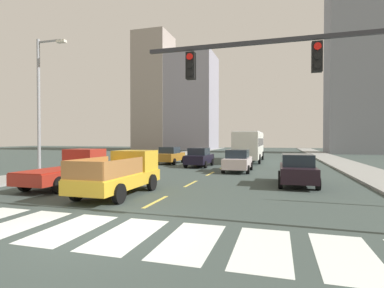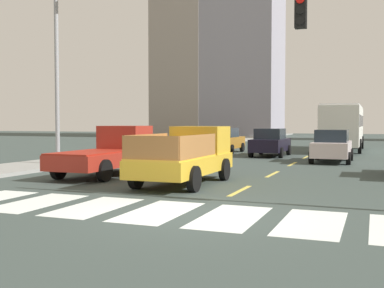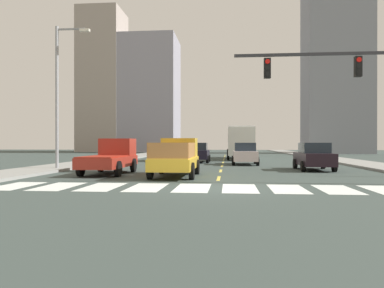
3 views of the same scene
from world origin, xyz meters
TOP-DOWN VIEW (x-y plane):
  - ground_plane at (0.00, 0.00)m, footprint 160.00×160.00m
  - sidewalk_right at (10.98, 18.00)m, footprint 3.29×110.00m
  - sidewalk_left at (-10.98, 18.00)m, footprint 3.29×110.00m
  - crosswalk_stripe_0 at (-7.95, 0.00)m, footprint 1.29×2.92m
  - crosswalk_stripe_1 at (-6.18, 0.00)m, footprint 1.29×2.92m
  - crosswalk_stripe_2 at (-4.42, 0.00)m, footprint 1.29×2.92m
  - crosswalk_stripe_3 at (-2.65, 0.00)m, footprint 1.29×2.92m
  - crosswalk_stripe_4 at (-0.88, 0.00)m, footprint 1.29×2.92m
  - crosswalk_stripe_5 at (0.88, 0.00)m, footprint 1.29×2.92m
  - crosswalk_stripe_6 at (2.65, 0.00)m, footprint 1.29×2.92m
  - crosswalk_stripe_7 at (4.42, 0.00)m, footprint 1.29×2.92m
  - lane_dash_0 at (0.00, 4.00)m, footprint 0.16×2.40m
  - lane_dash_1 at (0.00, 9.00)m, footprint 0.16×2.40m
  - lane_dash_2 at (0.00, 14.00)m, footprint 0.16×2.40m
  - lane_dash_3 at (0.00, 19.00)m, footprint 0.16×2.40m
  - lane_dash_4 at (0.00, 24.00)m, footprint 0.16×2.40m
  - lane_dash_5 at (0.00, 29.00)m, footprint 0.16×2.40m
  - lane_dash_6 at (0.00, 34.00)m, footprint 0.16×2.40m
  - lane_dash_7 at (0.00, 39.00)m, footprint 0.16×2.40m
  - pickup_stakebed at (-2.21, 5.24)m, footprint 2.18×5.20m
  - pickup_dark at (-6.05, 6.48)m, footprint 2.18×5.20m
  - city_bus at (1.69, 26.50)m, footprint 2.72×10.80m
  - sedan_mid at (1.75, 15.90)m, footprint 2.02×4.40m
  - sedan_near_left at (-2.19, 19.12)m, footprint 2.02×4.40m
  - sedan_far at (-5.88, 21.39)m, footprint 2.02×4.40m
  - sedan_near_right at (5.77, 10.07)m, footprint 2.02×4.40m
  - streetlight_left at (-10.06, 8.64)m, footprint 2.20×0.28m
  - block_mid_left at (-15.08, 60.57)m, footprint 11.02×10.89m
  - block_mid_right at (-24.28, 59.45)m, footprint 8.03×8.87m

SIDE VIEW (x-z plane):
  - ground_plane at x=0.00m, z-range 0.00..0.00m
  - lane_dash_0 at x=0.00m, z-range 0.00..0.01m
  - lane_dash_1 at x=0.00m, z-range 0.00..0.01m
  - lane_dash_2 at x=0.00m, z-range 0.00..0.01m
  - lane_dash_3 at x=0.00m, z-range 0.00..0.01m
  - lane_dash_4 at x=0.00m, z-range 0.00..0.01m
  - lane_dash_5 at x=0.00m, z-range 0.00..0.01m
  - lane_dash_6 at x=0.00m, z-range 0.00..0.01m
  - lane_dash_7 at x=0.00m, z-range 0.00..0.01m
  - crosswalk_stripe_0 at x=-7.95m, z-range 0.00..0.01m
  - crosswalk_stripe_1 at x=-6.18m, z-range 0.00..0.01m
  - crosswalk_stripe_2 at x=-4.42m, z-range 0.00..0.01m
  - crosswalk_stripe_3 at x=-2.65m, z-range 0.00..0.01m
  - crosswalk_stripe_4 at x=-0.88m, z-range 0.00..0.01m
  - crosswalk_stripe_5 at x=0.88m, z-range 0.00..0.01m
  - crosswalk_stripe_6 at x=2.65m, z-range 0.00..0.01m
  - crosswalk_stripe_7 at x=4.42m, z-range 0.00..0.01m
  - sidewalk_right at x=10.98m, z-range 0.00..0.15m
  - sidewalk_left at x=-10.98m, z-range 0.00..0.15m
  - sedan_mid at x=1.75m, z-range 0.00..1.72m
  - sedan_near_left at x=-2.19m, z-range 0.00..1.72m
  - sedan_far at x=-5.88m, z-range 0.00..1.72m
  - sedan_near_right at x=5.77m, z-range 0.00..1.72m
  - pickup_dark at x=-6.05m, z-range -0.06..1.90m
  - pickup_stakebed at x=-2.21m, z-range -0.04..1.92m
  - city_bus at x=1.69m, z-range 0.29..3.61m
  - streetlight_left at x=-10.06m, z-range 0.47..9.47m
  - block_mid_left at x=-15.08m, z-range 0.00..22.35m
  - block_mid_right at x=-24.28m, z-range 0.00..27.73m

